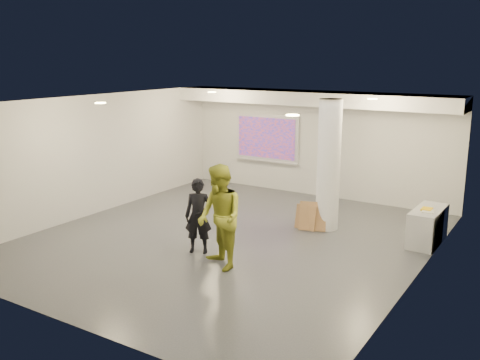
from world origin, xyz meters
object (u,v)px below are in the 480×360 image
Objects in this scene: projection_screen at (267,138)px; man at (220,217)px; credenza at (427,226)px; column at (329,165)px; woman at (198,216)px.

man is at bearing -68.55° from projection_screen.
credenza is (5.32, -2.46, -1.14)m from projection_screen.
projection_screen is 6.38m from man.
column reaches higher than man.
column is 1.96× the size of woman.
column is 2.49m from credenza.
man is (-0.77, -3.27, -0.51)m from column.
column is 4.08m from projection_screen.
projection_screen is at bearing 156.95° from credenza.
credenza is 0.86× the size of woman.
man reaches higher than credenza.
column is at bearing -173.19° from credenza.
column is at bearing 107.86° from man.
column is at bearing 35.43° from woman.
credenza is 0.66× the size of man.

